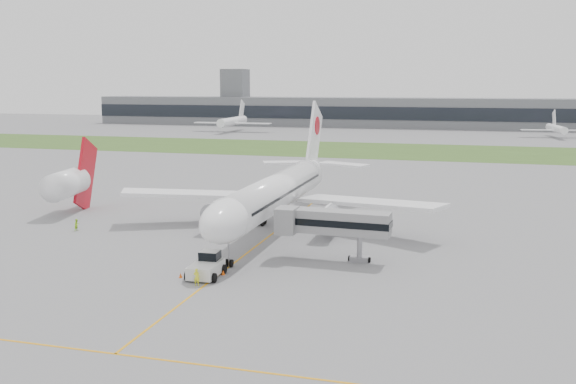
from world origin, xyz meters
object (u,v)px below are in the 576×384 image
(pushback_tug, at_px, (207,265))
(neighbor_aircraft, at_px, (69,183))
(airliner, at_px, (278,191))
(jet_bridge, at_px, (330,222))
(ground_crew_near, at_px, (197,277))

(pushback_tug, bearing_deg, neighbor_aircraft, 140.64)
(airliner, distance_m, neighbor_aircraft, 35.83)
(jet_bridge, bearing_deg, neighbor_aircraft, 163.40)
(jet_bridge, height_order, neighbor_aircraft, neighbor_aircraft)
(jet_bridge, xyz_separation_m, ground_crew_near, (-11.30, -13.22, -3.70))
(airliner, bearing_deg, jet_bridge, -53.19)
(pushback_tug, distance_m, ground_crew_near, 3.52)
(airliner, distance_m, pushback_tug, 24.24)
(ground_crew_near, bearing_deg, pushback_tug, -86.38)
(jet_bridge, bearing_deg, pushback_tug, -137.41)
(ground_crew_near, height_order, neighbor_aircraft, neighbor_aircraft)
(airliner, bearing_deg, neighbor_aircraft, 176.71)
(jet_bridge, distance_m, neighbor_aircraft, 49.03)
(pushback_tug, bearing_deg, ground_crew_near, -87.87)
(pushback_tug, height_order, neighbor_aircraft, neighbor_aircraft)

